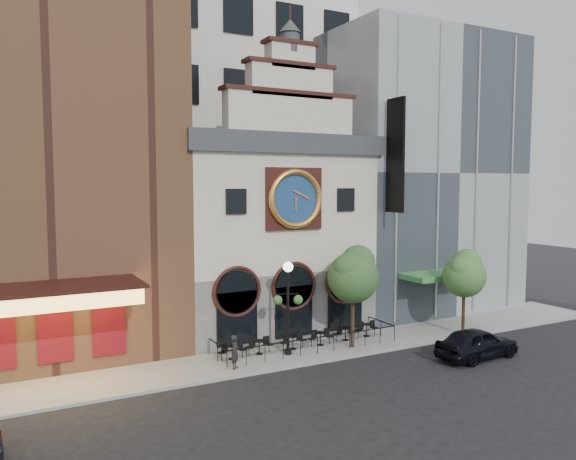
% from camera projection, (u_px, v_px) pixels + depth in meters
% --- Properties ---
extents(ground, '(120.00, 120.00, 0.00)m').
position_uv_depth(ground, '(329.00, 362.00, 29.62)').
color(ground, black).
rests_on(ground, ground).
extents(sidewalk, '(44.00, 5.00, 0.15)m').
position_uv_depth(sidewalk, '(306.00, 349.00, 31.82)').
color(sidewalk, gray).
rests_on(sidewalk, ground).
extents(clock_building, '(12.60, 8.78, 18.65)m').
position_uv_depth(clock_building, '(265.00, 226.00, 35.96)').
color(clock_building, '#605E5B').
rests_on(clock_building, ground).
extents(theater_building, '(14.00, 15.60, 25.00)m').
position_uv_depth(theater_building, '(38.00, 126.00, 31.28)').
color(theater_building, brown).
rests_on(theater_building, ground).
extents(retail_building, '(14.00, 14.40, 20.00)m').
position_uv_depth(retail_building, '(403.00, 174.00, 43.65)').
color(retail_building, gray).
rests_on(retail_building, ground).
extents(office_tower, '(20.00, 16.00, 40.00)m').
position_uv_depth(office_tower, '(200.00, 53.00, 45.59)').
color(office_tower, silver).
rests_on(office_tower, ground).
extents(cafe_railing, '(10.60, 2.60, 0.90)m').
position_uv_depth(cafe_railing, '(306.00, 340.00, 31.77)').
color(cafe_railing, black).
rests_on(cafe_railing, sidewalk).
extents(bistro_0, '(1.58, 0.68, 0.90)m').
position_uv_depth(bistro_0, '(232.00, 351.00, 29.62)').
color(bistro_0, black).
rests_on(bistro_0, sidewalk).
extents(bistro_1, '(1.58, 0.68, 0.90)m').
position_uv_depth(bistro_1, '(259.00, 346.00, 30.53)').
color(bistro_1, black).
rests_on(bistro_1, sidewalk).
extents(bistro_2, '(1.58, 0.68, 0.90)m').
position_uv_depth(bistro_2, '(293.00, 341.00, 31.44)').
color(bistro_2, black).
rests_on(bistro_2, sidewalk).
extents(bistro_3, '(1.58, 0.68, 0.90)m').
position_uv_depth(bistro_3, '(320.00, 337.00, 32.21)').
color(bistro_3, black).
rests_on(bistro_3, sidewalk).
extents(bistro_4, '(1.58, 0.68, 0.90)m').
position_uv_depth(bistro_4, '(345.00, 333.00, 33.21)').
color(bistro_4, black).
rests_on(bistro_4, sidewalk).
extents(bistro_5, '(1.58, 0.68, 0.90)m').
position_uv_depth(bistro_5, '(367.00, 329.00, 34.12)').
color(bistro_5, black).
rests_on(bistro_5, sidewalk).
extents(car_right, '(5.07, 2.27, 1.69)m').
position_uv_depth(car_right, '(477.00, 343.00, 30.25)').
color(car_right, black).
rests_on(car_right, ground).
extents(pedestrian, '(0.70, 0.74, 1.71)m').
position_uv_depth(pedestrian, '(235.00, 352.00, 28.13)').
color(pedestrian, black).
rests_on(pedestrian, sidewalk).
extents(lamppost, '(1.54, 0.94, 5.08)m').
position_uv_depth(lamppost, '(288.00, 297.00, 30.29)').
color(lamppost, black).
rests_on(lamppost, sidewalk).
extents(tree_left, '(3.00, 2.89, 5.78)m').
position_uv_depth(tree_left, '(353.00, 273.00, 31.62)').
color(tree_left, '#382619').
rests_on(tree_left, sidewalk).
extents(tree_right, '(2.72, 2.62, 5.25)m').
position_uv_depth(tree_right, '(464.00, 272.00, 34.35)').
color(tree_right, '#382619').
rests_on(tree_right, sidewalk).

